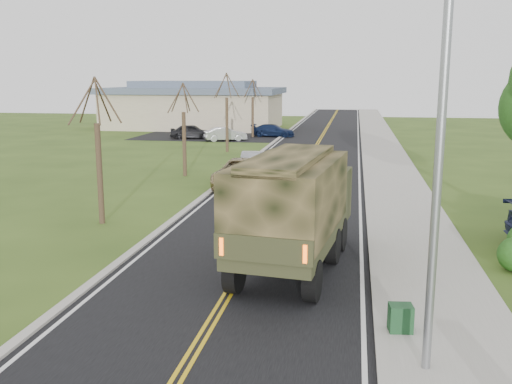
% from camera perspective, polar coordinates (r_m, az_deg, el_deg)
% --- Properties ---
extents(ground, '(160.00, 160.00, 0.00)m').
position_cam_1_polar(ground, '(13.72, -5.64, -14.73)').
color(ground, '#314918').
rests_on(ground, ground).
extents(road, '(8.00, 120.00, 0.01)m').
position_cam_1_polar(road, '(52.31, 6.09, 4.69)').
color(road, black).
rests_on(road, ground).
extents(curb_right, '(0.30, 120.00, 0.12)m').
position_cam_1_polar(curb_right, '(52.20, 10.66, 4.60)').
color(curb_right, '#9E998E').
rests_on(curb_right, ground).
extents(sidewalk_right, '(3.20, 120.00, 0.10)m').
position_cam_1_polar(sidewalk_right, '(52.26, 12.58, 4.52)').
color(sidewalk_right, '#9E998E').
rests_on(sidewalk_right, ground).
extents(curb_left, '(0.30, 120.00, 0.10)m').
position_cam_1_polar(curb_left, '(52.74, 1.58, 4.85)').
color(curb_left, '#9E998E').
rests_on(curb_left, ground).
extents(street_light, '(1.65, 0.22, 8.00)m').
position_cam_1_polar(street_light, '(11.57, 17.32, 2.94)').
color(street_light, gray).
rests_on(street_light, ground).
extents(bare_tree_a, '(1.93, 2.26, 6.08)m').
position_cam_1_polar(bare_tree_a, '(24.43, -15.43, 2.96)').
color(bare_tree_a, '#38281C').
rests_on(bare_tree_a, ground).
extents(bare_tree_b, '(1.83, 2.14, 5.73)m').
position_cam_1_polar(bare_tree_b, '(35.59, -7.20, 5.55)').
color(bare_tree_b, '#38281C').
rests_on(bare_tree_b, ground).
extents(bare_tree_c, '(2.04, 2.39, 6.42)m').
position_cam_1_polar(bare_tree_c, '(47.13, -2.93, 7.39)').
color(bare_tree_c, '#38281C').
rests_on(bare_tree_c, ground).
extents(bare_tree_d, '(1.88, 2.20, 5.91)m').
position_cam_1_polar(bare_tree_d, '(58.88, -0.33, 7.97)').
color(bare_tree_d, '#38281C').
rests_on(bare_tree_d, ground).
extents(commercial_building, '(25.50, 21.50, 5.65)m').
position_cam_1_polar(commercial_building, '(70.62, -6.15, 8.58)').
color(commercial_building, tan).
rests_on(commercial_building, ground).
extents(military_truck, '(3.53, 7.82, 3.77)m').
position_cam_1_polar(military_truck, '(17.97, 3.83, -1.08)').
color(military_truck, black).
rests_on(military_truck, ground).
extents(suv_champagne, '(2.59, 5.59, 1.55)m').
position_cam_1_polar(suv_champagne, '(31.99, -1.50, 1.91)').
color(suv_champagne, '#927E52').
rests_on(suv_champagne, ground).
extents(sedan_silver, '(1.86, 4.28, 1.37)m').
position_cam_1_polar(sedan_silver, '(36.47, -0.34, 2.94)').
color(sedan_silver, '#9D9EA1').
rests_on(sedan_silver, ground).
extents(utility_box_far, '(0.60, 0.51, 0.65)m').
position_cam_1_polar(utility_box_far, '(14.27, 14.26, -12.10)').
color(utility_box_far, '#174120').
rests_on(utility_box_far, sidewalk_right).
extents(lot_car_dark, '(4.55, 2.56, 1.46)m').
position_cam_1_polar(lot_car_dark, '(57.78, -6.44, 6.03)').
color(lot_car_dark, black).
rests_on(lot_car_dark, ground).
extents(lot_car_silver, '(4.30, 2.95, 1.34)m').
position_cam_1_polar(lot_car_silver, '(55.51, -3.09, 5.81)').
color(lot_car_silver, silver).
rests_on(lot_car_silver, ground).
extents(lot_car_navy, '(4.55, 2.03, 1.30)m').
position_cam_1_polar(lot_car_navy, '(59.51, 1.72, 6.17)').
color(lot_car_navy, '#101C3D').
rests_on(lot_car_navy, ground).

